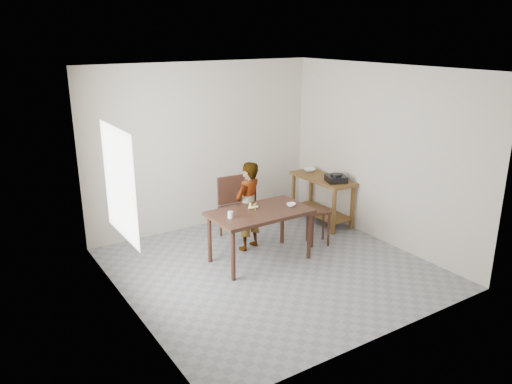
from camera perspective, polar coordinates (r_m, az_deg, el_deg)
floor at (r=7.04m, az=1.78°, el=-8.78°), size 4.00×4.00×0.04m
ceiling at (r=6.31m, az=2.03°, el=14.08°), size 4.00×4.00×0.04m
wall_back at (r=8.23m, az=-6.13°, el=5.24°), size 4.00×0.04×2.70m
wall_front at (r=5.10m, az=14.90°, el=-3.28°), size 4.00×0.04×2.70m
wall_left at (r=5.69m, az=-15.11°, el=-1.06°), size 0.04×4.00×2.70m
wall_right at (r=7.83m, az=14.20°, el=4.14°), size 0.04×4.00×2.70m
window_pane at (r=5.84m, az=-15.37°, el=0.96°), size 0.02×1.10×1.30m
dining_table at (r=7.10m, az=0.44°, el=-5.01°), size 1.40×0.80×0.75m
prep_counter at (r=8.59m, az=7.52°, el=-0.87°), size 0.50×1.20×0.80m
child at (r=7.38m, az=-0.90°, el=-1.63°), size 0.57×0.47×1.35m
dining_chair at (r=7.81m, az=-2.12°, el=-1.98°), size 0.50×0.50×0.97m
stool at (r=7.74m, az=7.10°, el=-3.94°), size 0.41×0.41×0.55m
glass_tumbler at (r=6.70m, az=-2.94°, el=-2.61°), size 0.09×0.09×0.09m
small_bowl at (r=7.16m, az=4.03°, el=-1.47°), size 0.14×0.14×0.04m
banana at (r=7.03m, az=-0.33°, el=-1.73°), size 0.19×0.16×0.06m
serving_bowl at (r=8.78m, az=6.08°, el=2.52°), size 0.27×0.27×0.05m
gas_burner at (r=8.23m, az=9.14°, el=1.52°), size 0.40×0.40×0.10m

